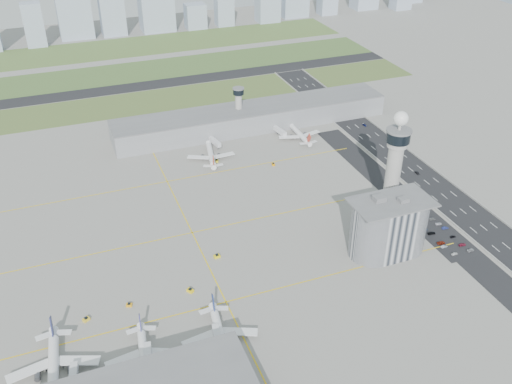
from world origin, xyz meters
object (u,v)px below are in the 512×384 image
object	(u,v)px
tug_4	(217,161)
admin_building	(389,227)
tug_3	(217,256)
car_lot_1	(444,246)
tug_5	(273,164)
car_lot_2	(441,243)
airplane_near_c	(220,333)
jet_bridge_near_2	(220,352)
airplane_far_b	(299,131)
car_lot_6	(470,250)
tug_0	(86,319)
jet_bridge_near_1	(149,372)
car_lot_8	(453,237)
jet_bridge_far_1	(275,129)
control_tower	(395,161)
airplane_near_a	(52,363)
car_hw_2	(365,125)
car_hw_1	(417,173)
secondary_tower	(239,105)
tug_1	(129,305)
car_lot_3	(432,233)
car_lot_5	(413,219)
tug_2	(190,290)
car_lot_10	(438,224)
jet_bridge_far_0	(211,140)
car_hw_4	(316,99)
car_lot_7	(462,245)
car_lot_11	(432,219)
car_lot_0	(454,254)
car_lot_4	(425,230)
airplane_near_b	(143,354)
car_lot_9	(445,228)

from	to	relation	value
tug_4	admin_building	bearing A→B (deg)	-47.87
tug_3	car_lot_1	distance (m)	121.67
tug_5	car_lot_2	size ratio (longest dim) A/B	0.60
airplane_near_c	jet_bridge_near_2	size ratio (longest dim) A/B	2.84
airplane_far_b	car_lot_6	xyz separation A→B (m)	(28.35, -156.79, -4.76)
admin_building	tug_0	size ratio (longest dim) A/B	13.74
jet_bridge_near_1	tug_5	world-z (taller)	jet_bridge_near_1
car_lot_1	car_lot_8	size ratio (longest dim) A/B	1.18
jet_bridge_far_1	car_lot_2	world-z (taller)	jet_bridge_far_1
airplane_near_c	car_lot_8	bearing A→B (deg)	108.25
control_tower	airplane_near_a	bearing A→B (deg)	-164.31
car_lot_6	car_lot_8	world-z (taller)	car_lot_6
tug_3	car_hw_2	xyz separation A→B (m)	(154.88, 114.90, -0.38)
tug_4	car_hw_1	bearing A→B (deg)	-9.07
secondary_tower	tug_1	world-z (taller)	secondary_tower
tug_0	car_lot_1	xyz separation A→B (m)	(185.93, -12.27, -0.24)
car_lot_2	car_lot_3	distance (m)	9.36
tug_4	car_lot_5	world-z (taller)	tug_4
tug_0	tug_5	size ratio (longest dim) A/B	1.11
tug_2	car_lot_10	size ratio (longest dim) A/B	0.82
jet_bridge_far_0	car_hw_4	size ratio (longest dim) A/B	3.68
jet_bridge_far_0	car_lot_7	distance (m)	188.69
jet_bridge_near_2	jet_bridge_far_0	distance (m)	200.68
car_lot_1	tug_5	bearing A→B (deg)	19.44
tug_0	car_hw_2	distance (m)	263.28
jet_bridge_far_1	car_lot_5	size ratio (longest dim) A/B	4.18
car_lot_11	airplane_near_a	bearing A→B (deg)	108.35
admin_building	jet_bridge_near_2	xyz separation A→B (m)	(-104.99, -39.00, -12.45)
tug_1	car_lot_7	size ratio (longest dim) A/B	0.65
jet_bridge_near_1	car_lot_0	size ratio (longest dim) A/B	3.74
tug_5	car_hw_4	distance (m)	119.75
jet_bridge_far_0	car_lot_0	world-z (taller)	jet_bridge_far_0
jet_bridge_near_2	car_lot_4	distance (m)	143.10
airplane_near_c	jet_bridge_far_0	world-z (taller)	airplane_near_c
airplane_near_c	tug_1	world-z (taller)	airplane_near_c
secondary_tower	jet_bridge_near_1	bearing A→B (deg)	-118.17
car_lot_5	car_lot_1	bearing A→B (deg)	-176.33
secondary_tower	car_lot_5	world-z (taller)	secondary_tower
tug_0	tug_1	distance (m)	20.13
car_lot_0	car_lot_7	world-z (taller)	car_lot_0
airplane_far_b	car_lot_4	size ratio (longest dim) A/B	11.25
airplane_far_b	tug_5	size ratio (longest dim) A/B	13.83
airplane_near_b	jet_bridge_near_1	world-z (taller)	airplane_near_b
airplane_near_b	car_hw_1	size ratio (longest dim) A/B	9.47
jet_bridge_near_1	car_hw_4	xyz separation A→B (m)	(191.71, 238.74, -2.20)
airplane_near_a	jet_bridge_near_1	size ratio (longest dim) A/B	3.16
car_lot_5	car_lot_11	xyz separation A→B (m)	(10.83, -3.79, 0.01)
car_lot_8	car_lot_11	world-z (taller)	car_lot_8
car_lot_0	tug_2	bearing A→B (deg)	77.59
car_lot_2	car_lot_9	size ratio (longest dim) A/B	1.19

